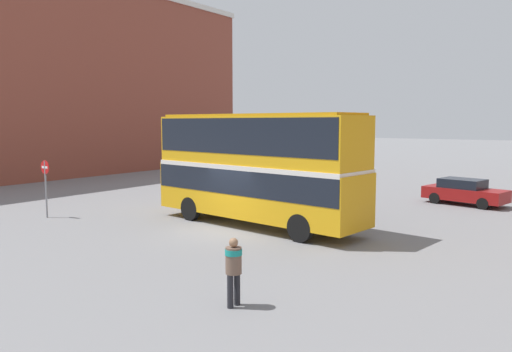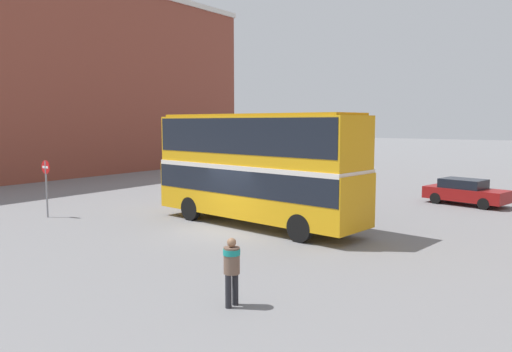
{
  "view_description": "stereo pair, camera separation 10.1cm",
  "coord_description": "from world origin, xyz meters",
  "px_view_note": "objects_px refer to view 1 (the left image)",
  "views": [
    {
      "loc": [
        12.77,
        -15.41,
        4.47
      ],
      "look_at": [
        0.52,
        1.94,
        2.17
      ],
      "focal_mm": 35.0,
      "sensor_mm": 36.0,
      "label": 1
    },
    {
      "loc": [
        12.85,
        -15.35,
        4.47
      ],
      "look_at": [
        0.52,
        1.94,
        2.17
      ],
      "focal_mm": 35.0,
      "sensor_mm": 36.0,
      "label": 2
    }
  ],
  "objects_px": {
    "pedestrian_foreground": "(234,265)",
    "no_entry_sign": "(46,179)",
    "parked_car_kerb_near": "(464,192)",
    "double_decker_bus": "(256,162)"
  },
  "relations": [
    {
      "from": "pedestrian_foreground",
      "to": "no_entry_sign",
      "type": "distance_m",
      "value": 14.7
    },
    {
      "from": "pedestrian_foreground",
      "to": "parked_car_kerb_near",
      "type": "bearing_deg",
      "value": -90.95
    },
    {
      "from": "pedestrian_foreground",
      "to": "parked_car_kerb_near",
      "type": "relative_size",
      "value": 0.38
    },
    {
      "from": "double_decker_bus",
      "to": "pedestrian_foreground",
      "type": "xyz_separation_m",
      "value": [
        5.04,
        -8.08,
        -1.71
      ]
    },
    {
      "from": "double_decker_bus",
      "to": "no_entry_sign",
      "type": "distance_m",
      "value": 10.05
    },
    {
      "from": "pedestrian_foreground",
      "to": "double_decker_bus",
      "type": "bearing_deg",
      "value": -56.01
    },
    {
      "from": "parked_car_kerb_near",
      "to": "no_entry_sign",
      "type": "bearing_deg",
      "value": -123.38
    },
    {
      "from": "double_decker_bus",
      "to": "no_entry_sign",
      "type": "xyz_separation_m",
      "value": [
        -9.1,
        -4.15,
        -0.95
      ]
    },
    {
      "from": "pedestrian_foreground",
      "to": "no_entry_sign",
      "type": "relative_size",
      "value": 0.63
    },
    {
      "from": "pedestrian_foreground",
      "to": "parked_car_kerb_near",
      "type": "xyz_separation_m",
      "value": [
        0.99,
        19.13,
        -0.33
      ]
    }
  ]
}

